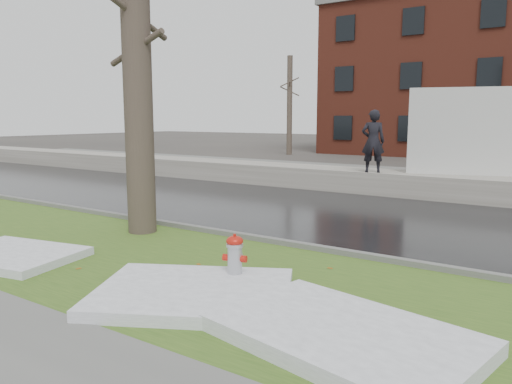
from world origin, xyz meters
The scene contains 14 objects.
ground centered at (0.00, 0.00, 0.00)m, with size 120.00×120.00×0.00m, color #47423D.
verge centered at (0.00, -1.25, 0.02)m, with size 60.00×4.50×0.04m, color #32521B.
road centered at (0.00, 4.50, 0.01)m, with size 60.00×7.00×0.03m, color black.
parking_lot centered at (0.00, 13.00, 0.01)m, with size 60.00×9.00×0.03m, color slate.
curb centered at (0.00, 1.00, 0.07)m, with size 60.00×0.15×0.14m, color slate.
snowbank centered at (0.00, 8.70, 0.38)m, with size 60.00×1.60×0.75m, color #A8A299.
bg_tree_left centered at (-12.00, 22.00, 3.33)m, with size 1.40×1.62×6.50m.
bg_tree_center centered at (-6.00, 26.00, 3.33)m, with size 1.40×1.62×6.50m.
fire_hydrant centered at (0.74, -1.36, 0.44)m, with size 0.38×0.35×0.76m.
tree centered at (-2.94, 0.27, 3.81)m, with size 1.55×1.86×7.49m.
worker centered at (-0.81, 8.10, 1.74)m, with size 0.72×0.47×1.98m, color black.
snow_patch_near centered at (0.65, -2.18, 0.12)m, with size 2.60×2.00×0.16m, color white.
snow_patch_far centered at (-3.24, -2.50, 0.11)m, with size 2.20×1.60×0.14m, color white.
snow_patch_side centered at (2.90, -2.27, 0.13)m, with size 2.80×1.80×0.18m, color white.
Camera 1 is at (5.00, -7.09, 2.49)m, focal length 35.00 mm.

